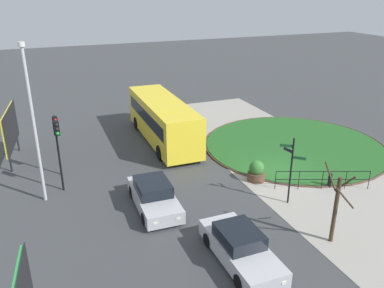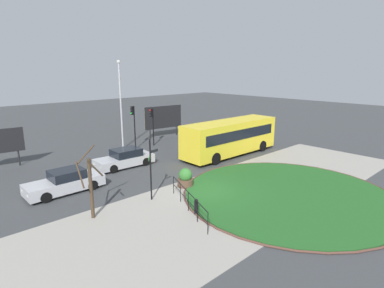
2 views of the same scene
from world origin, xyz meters
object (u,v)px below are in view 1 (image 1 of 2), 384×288
Objects in this scene: lamppost_tall at (33,121)px; car_near_lane at (240,248)px; bollard_foreground at (330,180)px; planter_near_signpost at (256,172)px; traffic_light_far at (58,141)px; street_tree_bare at (336,206)px; billboard_right at (10,129)px; traffic_light_near at (56,133)px; car_far_lane at (154,196)px; signpost_directional at (291,166)px; bus_yellow at (163,120)px.

car_near_lane is at bearing -139.00° from lamppost_tall.
planter_near_signpost is at bearing 56.36° from bollard_foreground.
traffic_light_far is 14.18m from street_tree_bare.
billboard_right is 15.62m from planter_near_signpost.
bollard_foreground is at bearing -38.74° from street_tree_bare.
planter_near_signpost is at bearing 144.06° from car_near_lane.
traffic_light_near is (7.22, 13.93, 2.27)m from bollard_foreground.
car_far_lane is at bearing -118.96° from lamppost_tall.
signpost_directional is 0.98× the size of street_tree_bare.
traffic_light_far is at bearing 74.87° from planter_near_signpost.
car_far_lane is at bearing 38.19° from traffic_light_far.
bus_yellow is 2.63× the size of street_tree_bare.
traffic_light_far is (-2.09, 0.06, 0.27)m from traffic_light_near.
street_tree_bare reaches higher than planter_near_signpost.
car_near_lane is 1.24× the size of traffic_light_near.
traffic_light_far is 1.86m from lamppost_tall.
traffic_light_far is at bearing 62.17° from signpost_directional.
traffic_light_far reaches higher than planter_near_signpost.
signpost_directional is 5.82m from car_near_lane.
signpost_directional is 0.79× the size of billboard_right.
car_far_lane is at bearing 27.91° from traffic_light_near.
traffic_light_near is 3.02× the size of planter_near_signpost.
planter_near_signpost is (-2.86, -10.57, -2.45)m from traffic_light_far.
car_far_lane is at bearing 95.79° from planter_near_signpost.
lamppost_tall reaches higher than traffic_light_far.
car_far_lane is 8.78m from street_tree_bare.
planter_near_signpost is at bearing -115.72° from billboard_right.
bus_yellow is at bearing 16.89° from signpost_directional.
bus_yellow is 10.05m from billboard_right.
lamppost_tall is (5.06, 11.82, 2.31)m from signpost_directional.
car_near_lane is at bearing 144.53° from planter_near_signpost.
billboard_right is at bearing 57.32° from bollard_foreground.
street_tree_bare is at bearing 141.26° from bollard_foreground.
billboard_right reaches higher than bus_yellow.
street_tree_bare is (-11.40, -10.58, -0.88)m from traffic_light_near.
planter_near_signpost is (6.11, -4.35, -0.09)m from car_near_lane.
car_far_lane is 1.23× the size of traffic_light_near.
lamppost_tall reaches higher than street_tree_bare.
traffic_light_near reaches higher than car_far_lane.
traffic_light_far is (5.13, 13.99, 2.54)m from bollard_foreground.
bollard_foreground is 0.24× the size of street_tree_bare.
lamppost_tall is at bearing 66.83° from signpost_directional.
bus_yellow is at bearing -84.80° from billboard_right.
street_tree_bare is at bearing 85.10° from car_near_lane.
billboard_right is at bearing 57.57° from planter_near_signpost.
lamppost_tall is (2.86, 5.17, 3.77)m from car_far_lane.
traffic_light_far is at bearing -128.50° from car_far_lane.
traffic_light_far is at bearing 48.82° from street_tree_bare.
traffic_light_near is at bearing 54.05° from signpost_directional.
car_far_lane is 7.24m from traffic_light_near.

